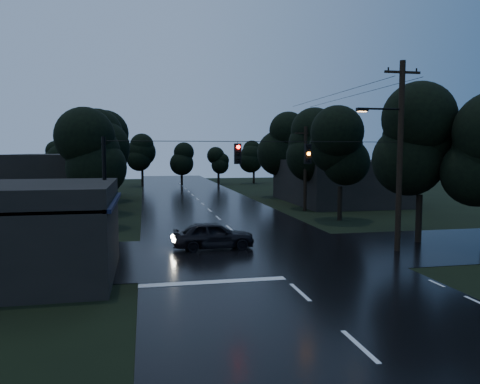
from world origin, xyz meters
name	(u,v)px	position (x,y,z in m)	size (l,w,h in m)	color
ground	(360,347)	(0.00, 0.00, 0.00)	(160.00, 160.00, 0.00)	black
main_road	(210,210)	(0.00, 30.00, 0.00)	(12.00, 120.00, 0.02)	black
cross_street	(256,253)	(0.00, 12.00, 0.00)	(60.00, 9.00, 0.02)	black
building_far_right	(338,181)	(14.00, 34.00, 2.20)	(10.00, 14.00, 4.40)	black
building_far_left	(63,178)	(-14.00, 40.00, 2.50)	(10.00, 16.00, 5.00)	black
utility_pole_main	(398,152)	(7.41, 11.00, 5.26)	(3.50, 0.30, 10.00)	black
utility_pole_far	(305,167)	(8.30, 28.00, 3.88)	(2.00, 0.30, 7.50)	black
anchor_pole_left	(105,201)	(-7.50, 11.00, 3.00)	(0.18, 0.18, 6.00)	black
span_signals	(272,153)	(0.56, 10.99, 5.24)	(15.00, 0.37, 1.12)	black
tree_corner_near	(421,140)	(10.00, 13.00, 5.99)	(4.48, 4.48, 9.44)	black
tree_left_a	(95,152)	(-9.00, 22.00, 5.24)	(3.92, 3.92, 8.26)	black
tree_left_b	(97,148)	(-9.60, 30.00, 5.62)	(4.20, 4.20, 8.85)	black
tree_left_c	(100,145)	(-10.20, 40.00, 5.99)	(4.48, 4.48, 9.44)	black
tree_right_a	(341,147)	(9.00, 22.00, 5.62)	(4.20, 4.20, 8.85)	black
tree_right_b	(312,144)	(9.60, 30.00, 5.99)	(4.48, 4.48, 9.44)	black
tree_right_c	(286,142)	(10.20, 40.00, 6.37)	(4.76, 4.76, 10.03)	black
car	(213,235)	(-2.04, 13.58, 0.76)	(1.79, 4.44, 1.51)	black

